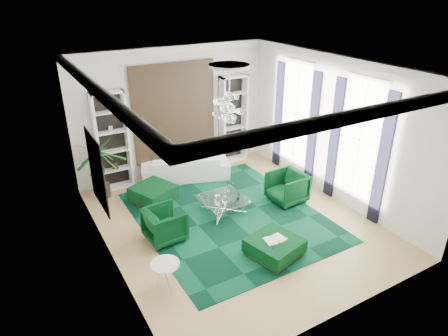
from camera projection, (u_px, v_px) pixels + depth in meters
floor at (235, 222)px, 9.86m from camera, size 6.00×7.00×0.02m
ceiling at (237, 66)px, 8.24m from camera, size 6.00×7.00×0.02m
wall_back at (174, 112)px, 11.81m from camera, size 6.00×0.02×3.80m
wall_front at (352, 225)px, 6.30m from camera, size 6.00×0.02×3.80m
wall_left at (103, 181)px, 7.69m from camera, size 0.02×7.00×3.80m
wall_right at (334, 129)px, 10.42m from camera, size 0.02×7.00×3.80m
crown_molding at (237, 71)px, 8.29m from camera, size 6.00×7.00×0.18m
ceiling_medallion at (229, 65)px, 8.50m from camera, size 0.90×0.90×0.05m
tapestry at (174, 112)px, 11.77m from camera, size 2.50×0.06×2.80m
shelving_left at (112, 141)px, 10.98m from camera, size 0.90×0.38×2.80m
shelving_right at (233, 119)px, 12.75m from camera, size 0.90×0.38×2.80m
painting at (97, 171)px, 8.20m from camera, size 0.04×1.30×1.60m
window_near at (360, 140)px, 9.70m from camera, size 0.03×1.10×2.90m
curtain_near_a at (383, 161)px, 9.18m from camera, size 0.07×0.30×3.25m
curtain_near_b at (334, 140)px, 10.41m from camera, size 0.07×0.30×3.25m
window_far at (296, 114)px, 11.59m from camera, size 0.03×1.10×2.90m
curtain_far_a at (313, 130)px, 11.06m from camera, size 0.07×0.30×3.25m
curtain_far_b at (278, 115)px, 12.29m from camera, size 0.07×0.30×3.25m
rug at (229, 216)px, 10.09m from camera, size 4.20×5.00×0.02m
sofa at (185, 166)px, 11.93m from camera, size 2.76×1.78×0.75m
armchair_left at (165, 224)px, 9.06m from camera, size 0.90×0.87×0.77m
armchair_right at (287, 187)px, 10.63m from camera, size 0.93×0.91×0.82m
coffee_table at (224, 205)px, 10.21m from camera, size 1.17×1.17×0.39m
ottoman_side at (153, 194)px, 10.72m from camera, size 1.28×1.28×0.43m
ottoman_front at (274, 247)px, 8.58m from camera, size 1.21×1.21×0.40m
book at (275, 239)px, 8.49m from camera, size 0.46×0.31×0.03m
side_table at (166, 275)px, 7.66m from camera, size 0.71×0.71×0.54m
palm at (99, 160)px, 10.59m from camera, size 1.76×1.76×2.19m
chandelier at (229, 107)px, 8.89m from camera, size 0.89×0.89×0.75m
table_plant at (238, 196)px, 10.02m from camera, size 0.12×0.10×0.21m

